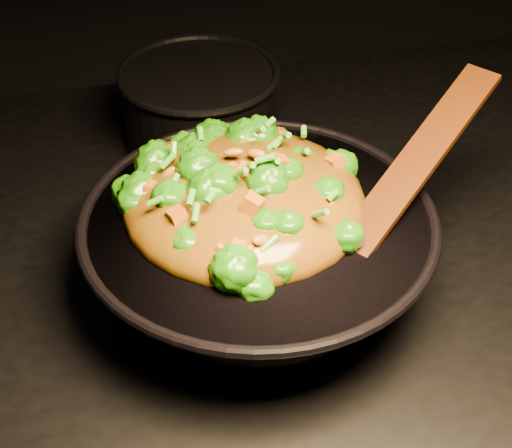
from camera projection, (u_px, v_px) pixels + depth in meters
name	position (u px, v px, depth m)	size (l,w,h in m)	color
wok	(258.00, 255.00, 0.86)	(0.37, 0.37, 0.10)	black
stir_fry	(244.00, 172.00, 0.81)	(0.26, 0.26, 0.09)	#267C08
spatula	(419.00, 159.00, 0.83)	(0.27, 0.04, 0.01)	#311304
back_pot	(200.00, 108.00, 1.08)	(0.21, 0.21, 0.12)	black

